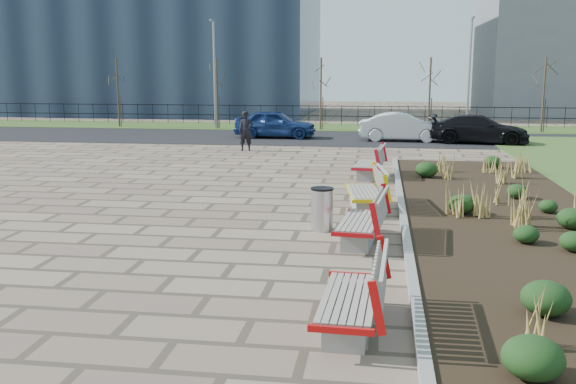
# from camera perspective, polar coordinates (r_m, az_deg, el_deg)

# --- Properties ---
(ground) EXTENTS (120.00, 120.00, 0.00)m
(ground) POSITION_cam_1_polar(r_m,az_deg,el_deg) (10.93, -10.15, -7.37)
(ground) COLOR #827159
(ground) RESTS_ON ground
(planting_bed) EXTENTS (4.50, 18.00, 0.10)m
(planting_bed) POSITION_cam_1_polar(r_m,az_deg,el_deg) (15.49, 18.79, -2.18)
(planting_bed) COLOR black
(planting_bed) RESTS_ON ground
(planting_curb) EXTENTS (0.16, 18.00, 0.15)m
(planting_curb) POSITION_cam_1_polar(r_m,az_deg,el_deg) (15.22, 10.15, -1.89)
(planting_curb) COLOR gray
(planting_curb) RESTS_ON ground
(grass_verge_far) EXTENTS (80.00, 5.00, 0.04)m
(grass_verge_far) POSITION_cam_1_polar(r_m,az_deg,el_deg) (38.14, 3.12, 5.77)
(grass_verge_far) COLOR #33511E
(grass_verge_far) RESTS_ON ground
(road) EXTENTS (80.00, 7.00, 0.02)m
(road) POSITION_cam_1_polar(r_m,az_deg,el_deg) (32.19, 2.16, 4.82)
(road) COLOR black
(road) RESTS_ON ground
(bench_a) EXTENTS (0.99, 2.14, 1.00)m
(bench_a) POSITION_cam_1_polar(r_m,az_deg,el_deg) (8.52, 5.45, -9.00)
(bench_a) COLOR red
(bench_a) RESTS_ON ground
(bench_b) EXTENTS (1.11, 2.18, 1.00)m
(bench_b) POSITION_cam_1_polar(r_m,az_deg,el_deg) (12.71, 6.41, -2.34)
(bench_b) COLOR #AD0B10
(bench_b) RESTS_ON ground
(bench_c) EXTENTS (1.18, 2.20, 1.00)m
(bench_c) POSITION_cam_1_polar(r_m,az_deg,el_deg) (15.74, 6.78, 0.20)
(bench_c) COLOR yellow
(bench_c) RESTS_ON ground
(bench_d) EXTENTS (1.10, 2.18, 1.00)m
(bench_d) POSITION_cam_1_polar(r_m,az_deg,el_deg) (20.45, 7.13, 2.65)
(bench_d) COLOR #B10B1C
(bench_d) RESTS_ON ground
(litter_bin) EXTENTS (0.47, 0.47, 0.90)m
(litter_bin) POSITION_cam_1_polar(r_m,az_deg,el_deg) (13.66, 3.04, -1.57)
(litter_bin) COLOR #B2B2B7
(litter_bin) RESTS_ON ground
(pedestrian) EXTENTS (0.69, 0.53, 1.67)m
(pedestrian) POSITION_cam_1_polar(r_m,az_deg,el_deg) (27.14, -3.77, 5.43)
(pedestrian) COLOR black
(pedestrian) RESTS_ON ground
(car_blue) EXTENTS (4.05, 1.63, 1.38)m
(car_blue) POSITION_cam_1_polar(r_m,az_deg,el_deg) (32.17, -1.14, 6.07)
(car_blue) COLOR navy
(car_blue) RESTS_ON road
(car_silver) EXTENTS (4.09, 1.56, 1.33)m
(car_silver) POSITION_cam_1_polar(r_m,az_deg,el_deg) (31.17, 10.12, 5.71)
(car_silver) COLOR silver
(car_silver) RESTS_ON road
(car_black) EXTENTS (4.68, 2.38, 1.30)m
(car_black) POSITION_cam_1_polar(r_m,az_deg,el_deg) (31.03, 16.59, 5.38)
(car_black) COLOR black
(car_black) RESTS_ON road
(tree_a) EXTENTS (1.40, 1.40, 4.00)m
(tree_a) POSITION_cam_1_polar(r_m,az_deg,el_deg) (39.47, -14.89, 8.54)
(tree_a) COLOR #4C3D2D
(tree_a) RESTS_ON grass_verge_far
(tree_b) EXTENTS (1.40, 1.40, 4.00)m
(tree_b) POSITION_cam_1_polar(r_m,az_deg,el_deg) (37.55, -6.33, 8.73)
(tree_b) COLOR #4C3D2D
(tree_b) RESTS_ON grass_verge_far
(tree_c) EXTENTS (1.40, 1.40, 4.00)m
(tree_c) POSITION_cam_1_polar(r_m,az_deg,el_deg) (36.52, 2.94, 8.72)
(tree_c) COLOR #4C3D2D
(tree_c) RESTS_ON grass_verge_far
(tree_d) EXTENTS (1.40, 1.40, 4.00)m
(tree_d) POSITION_cam_1_polar(r_m,az_deg,el_deg) (36.46, 12.47, 8.48)
(tree_d) COLOR #4C3D2D
(tree_d) RESTS_ON grass_verge_far
(tree_e) EXTENTS (1.40, 1.40, 4.00)m
(tree_e) POSITION_cam_1_polar(r_m,az_deg,el_deg) (37.38, 21.77, 8.02)
(tree_e) COLOR #4C3D2D
(tree_e) RESTS_ON grass_verge_far
(lamp_west) EXTENTS (0.24, 0.60, 6.00)m
(lamp_west) POSITION_cam_1_polar(r_m,az_deg,el_deg) (37.04, -6.55, 10.24)
(lamp_west) COLOR gray
(lamp_west) RESTS_ON grass_verge_far
(lamp_east) EXTENTS (0.24, 0.60, 6.00)m
(lamp_east) POSITION_cam_1_polar(r_m,az_deg,el_deg) (36.15, 15.80, 9.90)
(lamp_east) COLOR gray
(lamp_east) RESTS_ON grass_verge_far
(railing_fence) EXTENTS (44.00, 0.10, 1.20)m
(railing_fence) POSITION_cam_1_polar(r_m,az_deg,el_deg) (39.58, 3.32, 6.85)
(railing_fence) COLOR black
(railing_fence) RESTS_ON grass_verge_far
(building_glass) EXTENTS (40.00, 14.00, 15.00)m
(building_glass) POSITION_cam_1_polar(r_m,az_deg,el_deg) (56.07, -19.38, 14.46)
(building_glass) COLOR #192338
(building_glass) RESTS_ON ground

